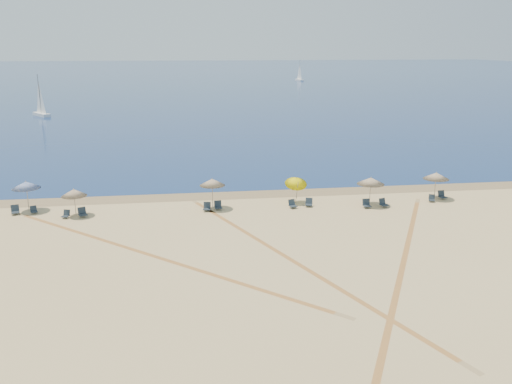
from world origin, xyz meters
TOP-DOWN VIEW (x-y plane):
  - ground at (0.00, 0.00)m, footprint 160.00×160.00m
  - ocean at (0.00, 225.00)m, footprint 500.00×500.00m
  - wet_sand at (0.00, 24.00)m, footprint 500.00×500.00m
  - umbrella_0 at (-18.23, 21.47)m, footprint 2.20×2.20m
  - umbrella_1 at (-14.25, 19.69)m, footprint 1.95×1.95m
  - umbrella_2 at (-3.54, 20.12)m, footprint 2.05×2.05m
  - umbrella_3 at (3.48, 20.72)m, footprint 1.86×1.92m
  - umbrella_4 at (9.46, 19.34)m, footprint 2.26×2.26m
  - umbrella_5 at (15.69, 20.43)m, footprint 2.18×2.18m
  - chair_0 at (-19.06, 20.73)m, footprint 0.79×0.86m
  - chair_1 at (-17.67, 20.74)m, footprint 0.68×0.73m
  - chair_2 at (-14.90, 19.25)m, footprint 0.67×0.72m
  - chair_3 at (-13.69, 19.37)m, footprint 0.84×0.89m
  - chair_4 at (-4.03, 19.58)m, footprint 0.66×0.74m
  - chair_5 at (-3.13, 19.84)m, footprint 0.64×0.73m
  - chair_6 at (2.94, 19.46)m, footprint 0.73×0.79m
  - chair_7 at (4.37, 19.66)m, footprint 0.72×0.79m
  - chair_8 at (8.97, 18.70)m, footprint 0.59×0.69m
  - chair_9 at (10.42, 18.73)m, footprint 0.75×0.81m
  - chair_10 at (15.05, 19.58)m, footprint 0.68×0.72m
  - chair_11 at (16.31, 20.26)m, footprint 0.65×0.74m
  - sailboat_0 at (-32.00, 81.99)m, footprint 4.09×4.92m
  - sailboat_1 at (36.70, 171.97)m, footprint 2.17×5.18m
  - tire_tracks at (-0.14, 9.41)m, footprint 55.19×43.01m

SIDE VIEW (x-z plane):
  - ground at x=0.00m, z-range 0.00..0.00m
  - tire_tracks at x=-0.14m, z-range 0.00..0.00m
  - wet_sand at x=0.00m, z-range 0.00..0.00m
  - ocean at x=0.00m, z-range 0.01..0.01m
  - chair_1 at x=-17.67m, z-range -0.04..0.56m
  - chair_10 at x=15.05m, z-range -0.04..0.56m
  - chair_2 at x=-14.90m, z-range -0.04..0.58m
  - chair_6 at x=2.94m, z-range -0.04..0.64m
  - chair_7 at x=4.37m, z-range -0.04..0.64m
  - chair_4 at x=-4.03m, z-range -0.04..0.65m
  - chair_9 at x=10.42m, z-range -0.04..0.65m
  - chair_5 at x=-3.13m, z-range -0.04..0.66m
  - chair_8 at x=8.97m, z-range -0.04..0.66m
  - chair_11 at x=16.31m, z-range -0.04..0.67m
  - chair_0 at x=-19.06m, z-range -0.04..0.68m
  - chair_3 at x=-13.69m, z-range -0.04..0.69m
  - umbrella_1 at x=-14.25m, z-range 0.77..2.98m
  - umbrella_3 at x=3.48m, z-range 0.64..3.18m
  - umbrella_5 at x=15.69m, z-range 0.84..3.21m
  - umbrella_4 at x=9.46m, z-range 0.87..3.29m
  - umbrella_0 at x=-18.23m, z-range 0.91..3.40m
  - umbrella_2 at x=-3.54m, z-range 0.94..3.51m
  - sailboat_1 at x=36.70m, z-range -1.48..6.01m
  - sailboat_0 at x=-32.00m, z-range -1.51..6.14m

